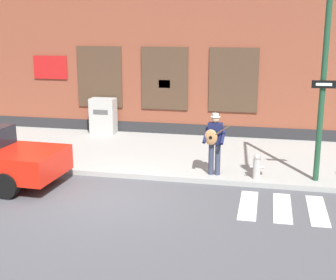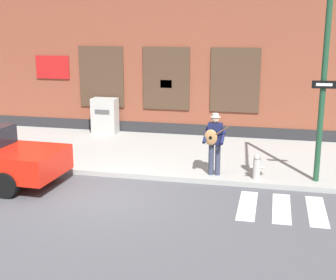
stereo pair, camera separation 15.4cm
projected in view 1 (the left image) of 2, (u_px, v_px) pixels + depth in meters
ground_plane at (107, 197)px, 11.73m from camera, size 160.00×160.00×0.00m
sidewalk at (148, 152)px, 15.60m from camera, size 28.00×5.15×0.14m
building_backdrop at (175, 44)px, 19.13m from camera, size 28.00×4.06×6.90m
busker at (214, 140)px, 12.82m from camera, size 0.71×0.55×1.74m
utility_box at (103, 116)px, 17.91m from camera, size 0.95×0.60×1.36m
fire_hydrant at (257, 166)px, 12.65m from camera, size 0.38×0.20×0.70m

